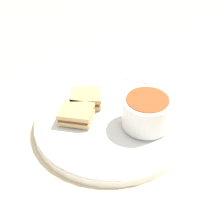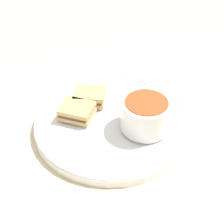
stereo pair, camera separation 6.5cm
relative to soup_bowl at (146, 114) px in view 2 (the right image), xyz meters
name	(u,v)px [view 2 (the right image)]	position (x,y,z in m)	size (l,w,h in m)	color
ground_plane	(112,126)	(-0.02, 0.07, -0.05)	(2.40, 2.40, 0.00)	beige
plate	(112,122)	(-0.02, 0.07, -0.04)	(0.33, 0.33, 0.02)	white
soup_bowl	(146,114)	(0.00, 0.00, 0.00)	(0.10, 0.10, 0.06)	white
spoon	(142,94)	(0.09, 0.06, -0.03)	(0.09, 0.10, 0.01)	silver
sandwich_half_near	(89,96)	(0.00, 0.15, -0.02)	(0.08, 0.09, 0.03)	tan
sandwich_half_far	(77,111)	(-0.05, 0.13, -0.02)	(0.08, 0.08, 0.03)	tan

